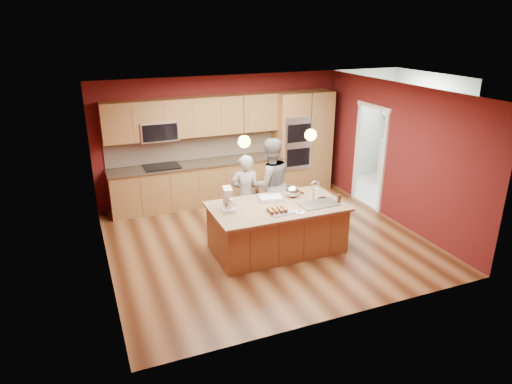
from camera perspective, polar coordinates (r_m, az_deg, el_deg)
name	(u,v)px	position (r m, az deg, el deg)	size (l,w,h in m)	color
floor	(266,240)	(8.40, 1.22, -6.06)	(5.50, 5.50, 0.00)	#432411
ceiling	(267,91)	(7.58, 1.37, 12.49)	(5.50, 5.50, 0.00)	white
wall_back	(221,138)	(10.14, -4.36, 6.75)	(5.50, 5.50, 0.00)	#531414
wall_front	(345,227)	(5.83, 11.11, -4.33)	(5.50, 5.50, 0.00)	#531414
wall_left	(100,191)	(7.30, -18.94, 0.08)	(5.00, 5.00, 0.00)	#531414
wall_right	(396,154)	(9.28, 17.12, 4.58)	(5.00, 5.00, 0.00)	#531414
cabinet_run	(195,160)	(9.82, -7.62, 3.96)	(3.74, 0.64, 2.30)	brown
oven_column	(302,142)	(10.61, 5.76, 6.23)	(1.30, 0.62, 2.30)	brown
doorway_trim	(370,158)	(9.96, 14.01, 4.15)	(0.08, 1.11, 2.20)	silver
laundry_room	(423,107)	(11.07, 20.14, 9.93)	(2.60, 2.70, 2.70)	silver
pendant_left	(244,141)	(7.17, -1.48, 6.34)	(0.20, 0.20, 0.80)	black
pendant_right	(311,135)	(7.65, 6.84, 7.12)	(0.20, 0.20, 0.80)	black
island	(278,227)	(7.92, 2.73, -4.38)	(2.27, 1.28, 1.22)	brown
person_left	(245,194)	(8.45, -1.34, -0.27)	(0.55, 0.36, 1.51)	black
person_right	(270,184)	(8.59, 1.74, 0.98)	(0.86, 0.67, 1.77)	gray
stand_mixer	(228,201)	(7.48, -3.55, -1.12)	(0.25, 0.32, 0.39)	silver
sheet_cake	(271,198)	(8.00, 1.86, -0.74)	(0.51, 0.42, 0.05)	silver
cooling_rack	(281,212)	(7.47, 3.14, -2.45)	(0.43, 0.31, 0.02)	#B6B9BD
mixing_bowl	(293,191)	(8.11, 4.59, 0.10)	(0.26, 0.26, 0.22)	silver
plate	(299,212)	(7.47, 5.42, -2.55)	(0.17, 0.17, 0.01)	white
tumbler	(339,198)	(7.98, 10.31, -0.79)	(0.07, 0.07, 0.13)	#3C250F
phone	(322,198)	(8.13, 8.29, -0.71)	(0.14, 0.08, 0.01)	black
cupcakes_left	(230,202)	(7.78, -3.32, -1.32)	(0.14, 0.28, 0.06)	#DCA752
cupcakes_rack	(277,209)	(7.44, 2.65, -2.19)	(0.32, 0.24, 0.07)	#DCA752
cupcakes_right	(298,190)	(8.36, 5.25, 0.22)	(0.15, 0.30, 0.07)	#DCA752
washer	(421,177)	(11.01, 19.91, 1.76)	(0.55, 0.57, 0.89)	silver
dryer	(399,163)	(11.57, 17.43, 3.52)	(0.69, 0.71, 1.11)	silver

